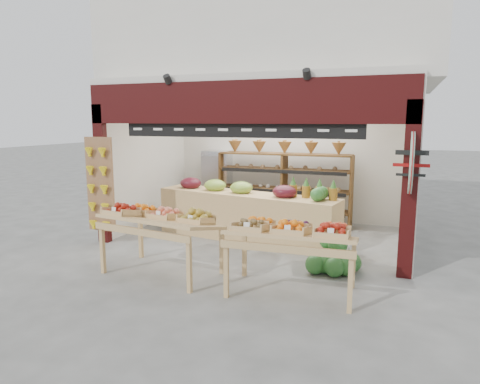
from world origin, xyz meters
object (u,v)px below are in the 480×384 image
Objects in this scene: back_shelving at (284,173)px; refrigerator at (218,183)px; cardboard_stack at (228,218)px; mid_counter at (245,214)px; display_table_right at (292,232)px; watermelon_pile at (333,258)px; display_table_left at (158,218)px.

back_shelving reaches higher than refrigerator.
cardboard_stack is (0.70, -1.07, -0.60)m from refrigerator.
display_table_right is at bearing -56.68° from mid_counter.
back_shelving is 1.65m from cardboard_stack.
cardboard_stack is 3.29m from watermelon_pile.
refrigerator reaches higher than cardboard_stack.
watermelon_pile is (2.59, 0.94, -0.64)m from display_table_left.
back_shelving is at bearing 106.41° from display_table_right.
display_table_right reaches higher than watermelon_pile.
mid_counter is (1.39, -1.81, -0.30)m from refrigerator.
refrigerator is at bearing 123.42° from cardboard_stack.
mid_counter is at bearing 123.32° from display_table_right.
display_table_right is (2.20, -3.05, 0.64)m from cardboard_stack.
back_shelving is 0.80× the size of mid_counter.
mid_counter reaches higher than display_table_right.
back_shelving is 4.08m from display_table_right.
cardboard_stack is 1.05m from mid_counter.
display_table_right is (2.90, -4.11, 0.05)m from refrigerator.
display_table_left reaches higher than cardboard_stack.
back_shelving is at bearing 74.89° from display_table_left.
refrigerator reaches higher than watermelon_pile.
refrigerator is 1.41m from cardboard_stack.
cardboard_stack is at bearing 90.52° from display_table_left.
display_table_left is (0.03, -2.93, 0.63)m from cardboard_stack.
refrigerator is 0.43× the size of mid_counter.
back_shelving is 1.88× the size of refrigerator.
mid_counter is 2.31m from display_table_left.
display_table_right is 2.15× the size of watermelon_pile.
cardboard_stack is 3.00m from display_table_left.
refrigerator reaches higher than mid_counter.
display_table_left is 2.17m from display_table_right.
watermelon_pile is (1.93, -1.25, -0.30)m from mid_counter.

